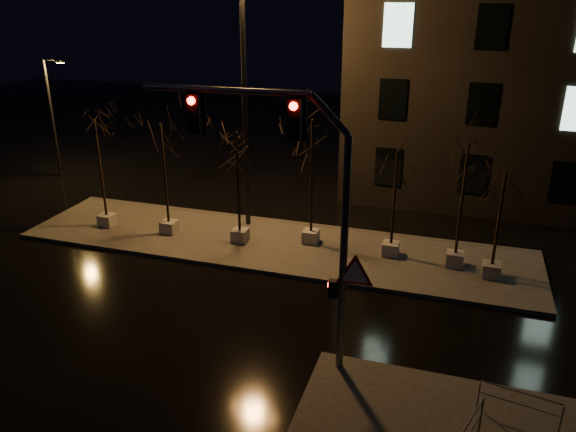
% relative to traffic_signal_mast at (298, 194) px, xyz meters
% --- Properties ---
extents(ground, '(90.00, 90.00, 0.00)m').
position_rel_traffic_signal_mast_xyz_m(ground, '(-3.38, 1.54, -5.28)').
color(ground, black).
rests_on(ground, ground).
extents(median, '(22.00, 5.00, 0.15)m').
position_rel_traffic_signal_mast_xyz_m(median, '(-3.38, 7.54, -5.21)').
color(median, '#44413C').
rests_on(median, ground).
extents(tree_0, '(1.80, 1.80, 5.09)m').
position_rel_traffic_signal_mast_xyz_m(tree_0, '(-11.25, 7.06, -1.27)').
color(tree_0, '#AAA89F').
rests_on(tree_0, median).
extents(tree_1, '(1.80, 1.80, 5.10)m').
position_rel_traffic_signal_mast_xyz_m(tree_1, '(-8.13, 7.19, -1.26)').
color(tree_1, '#AAA89F').
rests_on(tree_1, median).
extents(tree_2, '(1.80, 1.80, 4.95)m').
position_rel_traffic_signal_mast_xyz_m(tree_2, '(-4.75, 7.28, -1.38)').
color(tree_2, '#AAA89F').
rests_on(tree_2, median).
extents(tree_3, '(1.80, 1.80, 5.48)m').
position_rel_traffic_signal_mast_xyz_m(tree_3, '(-1.80, 8.09, -0.97)').
color(tree_3, '#AAA89F').
rests_on(tree_3, median).
extents(tree_4, '(1.80, 1.80, 4.55)m').
position_rel_traffic_signal_mast_xyz_m(tree_4, '(1.64, 7.86, -1.68)').
color(tree_4, '#AAA89F').
rests_on(tree_4, median).
extents(tree_5, '(1.80, 1.80, 5.08)m').
position_rel_traffic_signal_mast_xyz_m(tree_5, '(4.19, 7.70, -1.28)').
color(tree_5, '#AAA89F').
rests_on(tree_5, median).
extents(tree_6, '(1.80, 1.80, 4.29)m').
position_rel_traffic_signal_mast_xyz_m(tree_6, '(5.54, 7.12, -1.87)').
color(tree_6, '#AAA89F').
rests_on(tree_6, median).
extents(traffic_signal_mast, '(6.40, 0.36, 7.82)m').
position_rel_traffic_signal_mast_xyz_m(traffic_signal_mast, '(0.00, 0.00, 0.00)').
color(traffic_signal_mast, '#585A5F').
rests_on(traffic_signal_mast, sidewalk_corner).
extents(streetlight_main, '(2.77, 0.75, 11.07)m').
position_rel_traffic_signal_mast_xyz_m(streetlight_main, '(-5.13, 9.21, 1.25)').
color(streetlight_main, black).
rests_on(streetlight_main, median).
extents(streetlight_far, '(1.33, 0.32, 6.77)m').
position_rel_traffic_signal_mast_xyz_m(streetlight_far, '(-18.47, 13.09, -1.56)').
color(streetlight_far, black).
rests_on(streetlight_far, ground).
extents(guard_rail_a, '(1.96, 0.40, 0.86)m').
position_rel_traffic_signal_mast_xyz_m(guard_rail_a, '(6.03, -0.76, -4.57)').
color(guard_rail_a, '#585A5F').
rests_on(guard_rail_a, sidewalk_corner).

